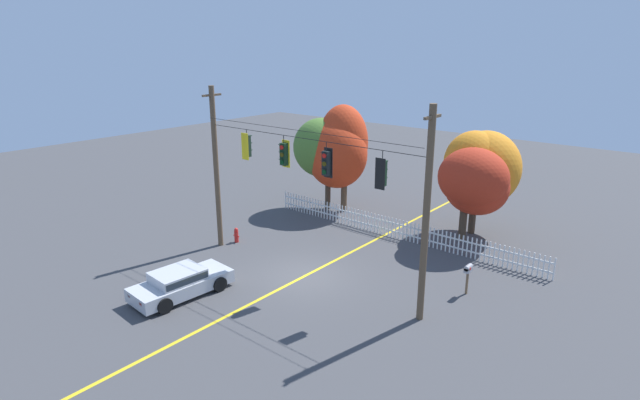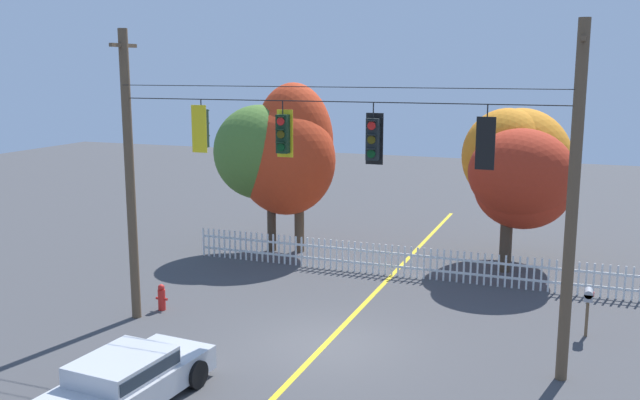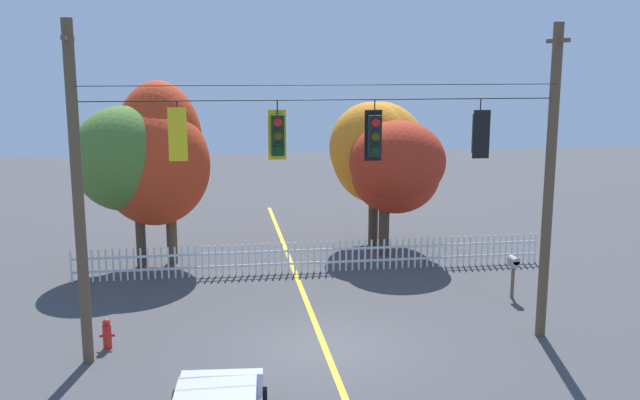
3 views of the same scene
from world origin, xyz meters
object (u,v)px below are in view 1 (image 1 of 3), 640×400
Objects in this scene: traffic_signal_northbound_secondary at (382,173)px; autumn_maple_far_west at (475,182)px; autumn_oak_far_east at (481,167)px; fire_hydrant at (236,235)px; traffic_signal_southbound_primary at (326,163)px; roadside_mailbox at (468,270)px; parked_car at (180,282)px; traffic_signal_eastbound_side at (247,146)px; autumn_maple_mid at (339,149)px; traffic_signal_northbound_primary at (284,154)px; autumn_maple_near_fence at (326,152)px.

traffic_signal_northbound_secondary is 8.78m from autumn_maple_far_west.
autumn_oak_far_east is 13.49m from fire_hydrant.
traffic_signal_southbound_primary is 1.14× the size of roadside_mailbox.
parked_car is (-6.39, -14.83, -3.14)m from autumn_oak_far_east.
autumn_oak_far_east is at bearing 55.11° from traffic_signal_eastbound_side.
fire_hydrant is (-9.50, -7.73, -2.92)m from autumn_maple_far_west.
autumn_maple_mid is (-8.55, 8.56, -1.54)m from traffic_signal_northbound_secondary.
autumn_maple_far_west is (5.17, 8.50, -2.14)m from traffic_signal_northbound_primary.
traffic_signal_northbound_primary is at bearing -10.15° from fire_hydrant.
traffic_signal_northbound_secondary is 0.22× the size of autumn_maple_mid.
autumn_maple_far_west is at bearing 71.68° from traffic_signal_southbound_primary.
traffic_signal_southbound_primary is at bearing 179.58° from traffic_signal_northbound_secondary.
traffic_signal_southbound_primary and traffic_signal_northbound_secondary have the same top height.
autumn_oak_far_east is at bearing 45.92° from fire_hydrant.
traffic_signal_northbound_secondary is 1.11× the size of roadside_mailbox.
roadside_mailbox reaches higher than parked_car.
autumn_maple_near_fence is at bearing -178.00° from autumn_maple_far_west.
fire_hydrant is at bearing 158.28° from traffic_signal_eastbound_side.
fire_hydrant is at bearing 116.39° from parked_car.
traffic_signal_northbound_secondary is at bearing -90.94° from autumn_maple_far_west.
traffic_signal_eastbound_side reaches higher than parked_car.
parked_car is 6.07m from fire_hydrant.
traffic_signal_southbound_primary is 7.35m from roadside_mailbox.
traffic_signal_northbound_primary reaches higher than autumn_oak_far_east.
autumn_maple_near_fence is at bearing -167.58° from autumn_oak_far_east.
autumn_maple_far_west is at bearing 112.80° from roadside_mailbox.
autumn_maple_near_fence reaches higher than autumn_maple_far_west.
traffic_signal_eastbound_side is 0.92× the size of traffic_signal_southbound_primary.
parked_car is at bearing -109.24° from traffic_signal_northbound_primary.
traffic_signal_southbound_primary is 9.19m from autumn_maple_far_west.
parked_car reaches higher than fire_hydrant.
traffic_signal_northbound_primary reaches higher than fire_hydrant.
autumn_maple_mid is 12.62m from roadside_mailbox.
roadside_mailbox is at bearing 17.18° from traffic_signal_eastbound_side.
traffic_signal_eastbound_side is at bearing -131.38° from autumn_maple_far_west.
autumn_maple_near_fence is 13.45m from parked_car.
traffic_signal_eastbound_side and traffic_signal_southbound_primary have the same top height.
roadside_mailbox is (2.71, -7.15, -2.67)m from autumn_oak_far_east.
traffic_signal_southbound_primary is (2.36, 0.00, -0.05)m from traffic_signal_northbound_primary.
autumn_maple_mid is 1.53× the size of parked_car.
traffic_signal_northbound_primary is at bearing 0.48° from traffic_signal_eastbound_side.
traffic_signal_eastbound_side is 4.69m from traffic_signal_southbound_primary.
autumn_maple_far_west is 15.06m from parked_car.
parked_car is at bearing -139.87° from roadside_mailbox.
autumn_maple_far_west is at bearing 89.06° from traffic_signal_northbound_secondary.
roadside_mailbox is (2.31, -5.49, -2.24)m from autumn_maple_far_west.
autumn_maple_mid is at bearing 25.96° from autumn_maple_near_fence.
traffic_signal_northbound_primary is 1.80× the size of fire_hydrant.
traffic_signal_eastbound_side is 1.05× the size of roadside_mailbox.
roadside_mailbox is (7.48, 3.01, -4.38)m from traffic_signal_northbound_primary.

